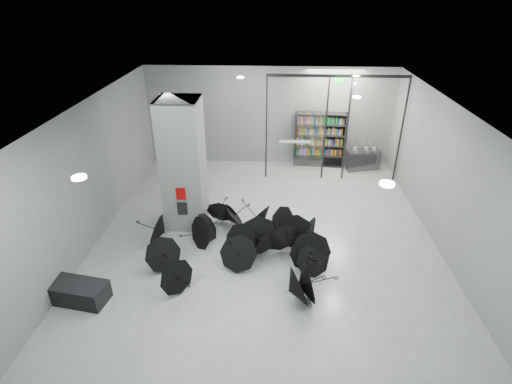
{
  "coord_description": "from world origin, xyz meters",
  "views": [
    {
      "loc": [
        0.18,
        -8.7,
        6.78
      ],
      "look_at": [
        -0.3,
        1.5,
        1.4
      ],
      "focal_mm": 27.69,
      "sensor_mm": 36.0,
      "label": 1
    }
  ],
  "objects_px": {
    "umbrella_cluster": "(258,245)",
    "shop_counter": "(362,160)",
    "bookshelf": "(320,140)",
    "bench": "(75,292)",
    "column": "(183,165)"
  },
  "relations": [
    {
      "from": "bench",
      "to": "shop_counter",
      "type": "distance_m",
      "value": 11.62
    },
    {
      "from": "umbrella_cluster",
      "to": "shop_counter",
      "type": "bearing_deg",
      "value": 56.4
    },
    {
      "from": "bench",
      "to": "shop_counter",
      "type": "xyz_separation_m",
      "value": [
        8.35,
        8.09,
        0.16
      ]
    },
    {
      "from": "column",
      "to": "bookshelf",
      "type": "relative_size",
      "value": 1.77
    },
    {
      "from": "bench",
      "to": "umbrella_cluster",
      "type": "relative_size",
      "value": 0.28
    },
    {
      "from": "shop_counter",
      "to": "umbrella_cluster",
      "type": "height_order",
      "value": "umbrella_cluster"
    },
    {
      "from": "column",
      "to": "shop_counter",
      "type": "distance_m",
      "value": 7.91
    },
    {
      "from": "shop_counter",
      "to": "umbrella_cluster",
      "type": "bearing_deg",
      "value": -136.72
    },
    {
      "from": "column",
      "to": "bookshelf",
      "type": "distance_m",
      "value": 6.65
    },
    {
      "from": "bookshelf",
      "to": "column",
      "type": "bearing_deg",
      "value": -128.79
    },
    {
      "from": "bookshelf",
      "to": "bench",
      "type": "bearing_deg",
      "value": -122.93
    },
    {
      "from": "bookshelf",
      "to": "shop_counter",
      "type": "height_order",
      "value": "bookshelf"
    },
    {
      "from": "bookshelf",
      "to": "shop_counter",
      "type": "distance_m",
      "value": 1.95
    },
    {
      "from": "shop_counter",
      "to": "bench",
      "type": "bearing_deg",
      "value": -149.01
    },
    {
      "from": "column",
      "to": "shop_counter",
      "type": "bearing_deg",
      "value": 34.97
    }
  ]
}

